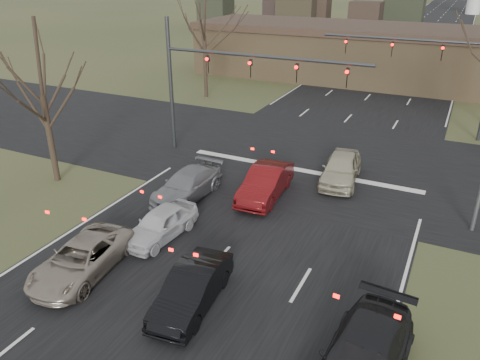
# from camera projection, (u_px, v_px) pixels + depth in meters

# --- Properties ---
(ground) EXTENTS (360.00, 360.00, 0.00)m
(ground) POSITION_uv_depth(u_px,v_px,m) (175.00, 306.00, 16.02)
(ground) COLOR #394324
(ground) RESTS_ON ground
(road_main) EXTENTS (14.00, 300.00, 0.02)m
(road_main) POSITION_uv_depth(u_px,v_px,m) (412.00, 49.00, 65.06)
(road_main) COLOR black
(road_main) RESTS_ON ground
(road_cross) EXTENTS (200.00, 14.00, 0.02)m
(road_cross) POSITION_uv_depth(u_px,v_px,m) (311.00, 158.00, 28.28)
(road_cross) COLOR black
(road_cross) RESTS_ON ground
(building) EXTENTS (42.40, 10.40, 5.30)m
(building) POSITION_uv_depth(u_px,v_px,m) (407.00, 56.00, 45.18)
(building) COLOR olive
(building) RESTS_ON ground
(mast_arm_near) EXTENTS (12.12, 0.24, 8.00)m
(mast_arm_near) POSITION_uv_depth(u_px,v_px,m) (218.00, 73.00, 26.60)
(mast_arm_near) COLOR #383A3D
(mast_arm_near) RESTS_ON ground
(mast_arm_far) EXTENTS (11.12, 0.24, 8.00)m
(mast_arm_far) POSITION_uv_depth(u_px,v_px,m) (446.00, 61.00, 30.27)
(mast_arm_far) COLOR #383A3D
(mast_arm_far) RESTS_ON ground
(tree_left_near) EXTENTS (5.10, 5.10, 8.50)m
(tree_left_near) POSITION_uv_depth(u_px,v_px,m) (36.00, 57.00, 22.74)
(tree_left_near) COLOR black
(tree_left_near) RESTS_ON ground
(tree_left_far) EXTENTS (5.70, 5.70, 9.50)m
(tree_left_far) POSITION_uv_depth(u_px,v_px,m) (204.00, 9.00, 38.54)
(tree_left_far) COLOR black
(tree_left_far) RESTS_ON ground
(car_silver_suv) EXTENTS (2.67, 4.89, 1.30)m
(car_silver_suv) POSITION_uv_depth(u_px,v_px,m) (82.00, 259.00, 17.50)
(car_silver_suv) COLOR gray
(car_silver_suv) RESTS_ON ground
(car_white_sedan) EXTENTS (1.88, 3.98, 1.32)m
(car_white_sedan) POSITION_uv_depth(u_px,v_px,m) (161.00, 224.00, 19.84)
(car_white_sedan) COLOR silver
(car_white_sedan) RESTS_ON ground
(car_black_hatch) EXTENTS (1.92, 4.33, 1.38)m
(car_black_hatch) POSITION_uv_depth(u_px,v_px,m) (192.00, 288.00, 15.82)
(car_black_hatch) COLOR black
(car_black_hatch) RESTS_ON ground
(car_grey_ahead) EXTENTS (2.06, 4.75, 1.36)m
(car_grey_ahead) POSITION_uv_depth(u_px,v_px,m) (187.00, 185.00, 23.29)
(car_grey_ahead) COLOR gray
(car_grey_ahead) RESTS_ON ground
(car_red_ahead) EXTENTS (1.93, 4.76, 1.54)m
(car_red_ahead) POSITION_uv_depth(u_px,v_px,m) (266.00, 183.00, 23.30)
(car_red_ahead) COLOR #580C0E
(car_red_ahead) RESTS_ON ground
(car_silver_ahead) EXTENTS (2.32, 4.74, 1.56)m
(car_silver_ahead) POSITION_uv_depth(u_px,v_px,m) (341.00, 168.00, 24.96)
(car_silver_ahead) COLOR #C0BA9B
(car_silver_ahead) RESTS_ON ground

